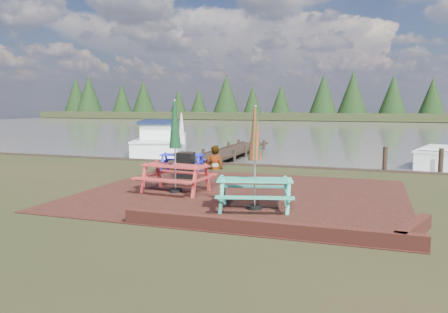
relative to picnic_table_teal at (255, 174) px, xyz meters
name	(u,v)px	position (x,y,z in m)	size (l,w,h in m)	color
ground	(230,202)	(-0.83, 0.61, -0.88)	(120.00, 120.00, 0.00)	black
paving	(241,194)	(-0.83, 1.61, -0.87)	(9.00, 7.50, 0.02)	#391712
brick_wall	(297,229)	(1.32, -1.80, -0.73)	(6.21, 1.79, 0.30)	#4C1E16
water	(337,129)	(-0.83, 37.61, -0.88)	(120.00, 60.00, 0.02)	#48443E
far_treeline	(351,100)	(-0.83, 66.61, 2.40)	(120.00, 10.00, 8.10)	black
picnic_table_teal	(255,174)	(0.00, 0.00, 0.00)	(2.15, 2.01, 2.51)	teal
picnic_table_red	(175,161)	(-2.72, 1.30, 0.06)	(2.09, 1.90, 2.67)	#AD2F2C
picnic_table_blue	(182,152)	(-4.14, 4.91, -0.10)	(1.82, 1.68, 2.23)	#1A1DC5
chalkboard	(185,165)	(-3.39, 3.48, -0.40)	(0.59, 0.58, 0.93)	black
jetty	(233,151)	(-4.33, 11.89, -0.76)	(1.76, 9.08, 1.00)	black
boat_jetty	(161,142)	(-8.84, 12.42, -0.47)	(4.69, 7.47, 2.05)	white
person	(214,146)	(-3.19, 5.92, 0.06)	(0.68, 0.45, 1.87)	gray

